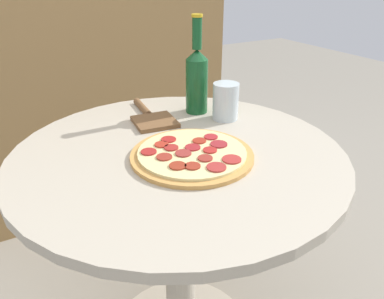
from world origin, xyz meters
The scene contains 6 objects.
table centered at (0.00, 0.00, 0.51)m, with size 0.82×0.82×0.69m.
fence_panel centered at (0.00, 0.83, 0.84)m, with size 1.35×0.04×1.68m.
pizza centered at (0.01, -0.05, 0.70)m, with size 0.29×0.29×0.02m.
beer_bottle centered at (0.17, 0.21, 0.80)m, with size 0.07×0.07×0.29m.
pizza_paddle centered at (0.03, 0.22, 0.70)m, with size 0.13×0.26×0.02m.
drinking_glass centered at (0.22, 0.12, 0.75)m, with size 0.08×0.08×0.11m.
Camera 1 is at (-0.38, -0.73, 1.11)m, focal length 35.00 mm.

